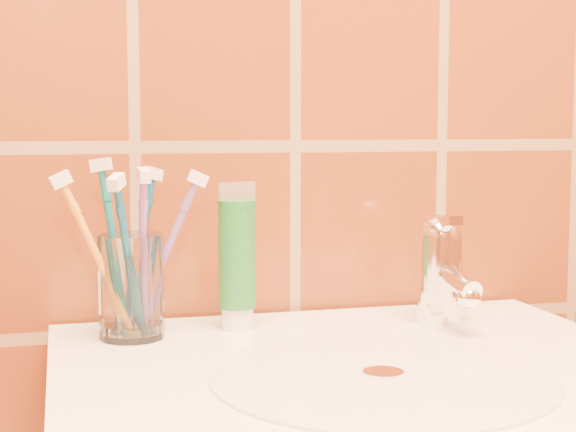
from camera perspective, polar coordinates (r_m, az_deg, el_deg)
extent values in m
cylinder|color=silver|center=(0.77, 6.17, -10.22)|extent=(0.30, 0.30, 0.00)
cylinder|color=white|center=(0.77, 6.18, -10.08)|extent=(0.04, 0.04, 0.00)
cylinder|color=white|center=(0.91, -10.09, -4.51)|extent=(0.07, 0.07, 0.11)
cylinder|color=white|center=(0.95, -3.29, -6.60)|extent=(0.03, 0.03, 0.02)
cylinder|color=#176021|center=(0.93, -3.31, -2.47)|extent=(0.04, 0.04, 0.11)
cube|color=beige|center=(0.93, -3.34, 1.61)|extent=(0.04, 0.01, 0.02)
cylinder|color=white|center=(0.98, 9.76, -4.09)|extent=(0.05, 0.05, 0.09)
sphere|color=white|center=(0.97, 9.81, -1.34)|extent=(0.05, 0.05, 0.05)
cylinder|color=white|center=(0.95, 10.72, -4.02)|extent=(0.02, 0.09, 0.03)
cube|color=white|center=(0.96, 10.12, -0.36)|extent=(0.02, 0.06, 0.01)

